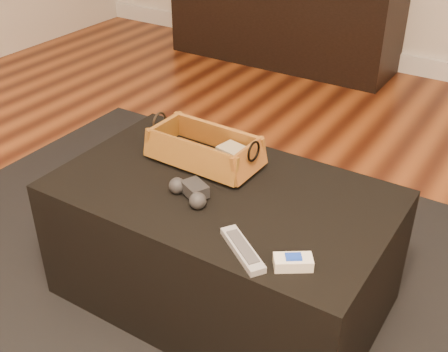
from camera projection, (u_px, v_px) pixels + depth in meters
The scene contains 10 objects.
baseboard at pixel (413, 65), 3.60m from camera, with size 5.00×0.04×0.12m, color white.
media_cabinet at pixel (283, 17), 3.70m from camera, with size 1.50×0.45×0.59m, color black.
area_rug at pixel (214, 304), 1.84m from camera, with size 2.60×2.00×0.01m, color black.
ottoman at pixel (222, 245), 1.76m from camera, with size 1.00×0.60×0.42m, color black.
tv_remote at pixel (197, 156), 1.78m from camera, with size 0.19×0.04×0.02m, color black.
cloth_bundle at pixel (235, 156), 1.74m from camera, with size 0.10×0.07×0.05m, color tan.
wicker_basket at pixel (205, 150), 1.77m from camera, with size 0.37×0.20×0.13m.
game_controller at pixel (190, 192), 1.60m from camera, with size 0.16×0.11×0.05m.
silver_remote at pixel (243, 249), 1.40m from camera, with size 0.18×0.14×0.02m.
cream_gadget at pixel (293, 262), 1.35m from camera, with size 0.10×0.09×0.03m.
Camera 1 is at (0.82, -0.82, 1.33)m, focal length 45.00 mm.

